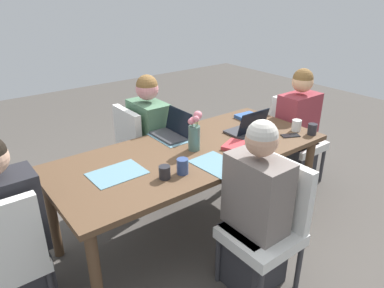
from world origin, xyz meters
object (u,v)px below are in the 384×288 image
at_px(person_far_left_near, 150,145).
at_px(coffee_mug_near_left, 165,172).
at_px(laptop_head_right_right_near, 248,128).
at_px(phone_black, 290,136).
at_px(dining_table, 192,159).
at_px(chair_near_left_far, 269,221).
at_px(coffee_mug_centre_left, 312,129).
at_px(chair_head_right_right_near, 293,134).
at_px(chair_far_left_near, 140,148).
at_px(person_head_right_right_near, 296,135).
at_px(flower_vase, 194,132).
at_px(book_red_cover, 247,116).
at_px(coffee_mug_centre_right, 183,166).
at_px(person_near_left_far, 255,217).
at_px(laptop_far_left_near, 173,131).
at_px(person_head_left_left_mid, 11,241).
at_px(chair_head_left_left_mid, 3,256).
at_px(book_blue_cover, 234,145).
at_px(coffee_mug_near_right, 296,125).

distance_m(person_far_left_near, coffee_mug_near_left, 1.06).
xyz_separation_m(laptop_head_right_right_near, phone_black, (0.24, -0.26, -0.04)).
height_order(dining_table, coffee_mug_near_left, coffee_mug_near_left).
xyz_separation_m(chair_near_left_far, coffee_mug_near_left, (-0.47, 0.51, 0.29)).
bearing_deg(phone_black, coffee_mug_centre_left, 179.34).
bearing_deg(coffee_mug_centre_left, chair_head_right_right_near, 49.54).
xyz_separation_m(chair_far_left_near, phone_black, (0.86, -1.04, 0.25)).
xyz_separation_m(person_head_right_right_near, flower_vase, (-1.30, -0.02, 0.36)).
bearing_deg(coffee_mug_centre_left, book_red_cover, 102.56).
relative_size(dining_table, coffee_mug_centre_right, 20.20).
height_order(person_near_left_far, laptop_far_left_near, person_near_left_far).
relative_size(chair_far_left_near, coffee_mug_centre_right, 8.45).
relative_size(person_far_left_near, flower_vase, 3.88).
height_order(chair_far_left_near, person_head_left_left_mid, person_head_left_left_mid).
bearing_deg(laptop_head_right_right_near, person_head_left_left_mid, 178.71).
bearing_deg(coffee_mug_near_left, person_head_left_left_mid, 164.40).
xyz_separation_m(person_near_left_far, coffee_mug_near_left, (-0.39, 0.45, 0.26)).
distance_m(chair_head_left_left_mid, person_head_right_right_near, 2.71).
bearing_deg(person_near_left_far, laptop_head_right_right_near, 48.32).
bearing_deg(coffee_mug_near_left, book_red_cover, 21.28).
distance_m(laptop_head_right_right_near, book_blue_cover, 0.32).
height_order(coffee_mug_near_left, book_blue_cover, coffee_mug_near_left).
bearing_deg(coffee_mug_near_right, coffee_mug_centre_left, -73.17).
height_order(chair_far_left_near, coffee_mug_near_right, chair_far_left_near).
bearing_deg(chair_near_left_far, person_far_left_near, 90.97).
height_order(person_head_left_left_mid, person_near_left_far, same).
height_order(chair_head_left_left_mid, laptop_far_left_near, laptop_far_left_near).
bearing_deg(person_head_left_left_mid, book_red_cover, 6.07).
bearing_deg(laptop_head_right_right_near, flower_vase, 178.54).
height_order(person_far_left_near, book_red_cover, person_far_left_near).
xyz_separation_m(coffee_mug_near_left, coffee_mug_centre_left, (1.40, -0.13, 0.00)).
xyz_separation_m(person_near_left_far, person_head_right_right_near, (1.34, 0.70, 0.00)).
height_order(dining_table, person_far_left_near, person_far_left_near).
xyz_separation_m(chair_far_left_near, chair_head_left_left_mid, (-1.35, -0.80, 0.00)).
height_order(laptop_head_right_right_near, laptop_far_left_near, same).
bearing_deg(person_head_left_left_mid, laptop_head_right_right_near, -1.29).
height_order(dining_table, flower_vase, flower_vase).
bearing_deg(chair_near_left_far, phone_black, 31.44).
relative_size(person_far_left_near, book_red_cover, 5.97).
relative_size(laptop_head_right_right_near, coffee_mug_centre_left, 3.42).
height_order(person_near_left_far, person_head_right_right_near, same).
relative_size(person_far_left_near, chair_near_left_far, 1.33).
height_order(person_near_left_far, coffee_mug_centre_left, person_near_left_far).
height_order(coffee_mug_near_left, phone_black, coffee_mug_near_left).
bearing_deg(book_red_cover, book_blue_cover, -140.54).
bearing_deg(chair_far_left_near, coffee_mug_near_right, -44.98).
bearing_deg(person_head_right_right_near, book_blue_cover, -170.33).
bearing_deg(dining_table, chair_near_left_far, -85.39).
bearing_deg(phone_black, chair_head_left_left_mid, 19.68).
bearing_deg(person_near_left_far, person_far_left_near, 87.91).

